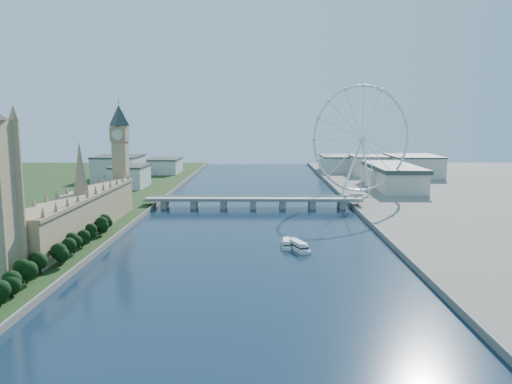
{
  "coord_description": "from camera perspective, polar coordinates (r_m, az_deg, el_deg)",
  "views": [
    {
      "loc": [
        9.14,
        -201.81,
        89.43
      ],
      "look_at": [
        3.99,
        210.0,
        29.18
      ],
      "focal_mm": 35.0,
      "sensor_mm": 36.0,
      "label": 1
    }
  ],
  "objects": [
    {
      "name": "tour_boat_near",
      "position": [
        356.21,
        3.52,
        -6.23
      ],
      "size": [
        6.84,
        25.44,
        5.56
      ],
      "primitive_type": null,
      "rotation": [
        0.0,
        0.0,
        -0.02
      ],
      "color": "silver",
      "rests_on": "ground"
    },
    {
      "name": "city_skyline",
      "position": [
        765.92,
        2.97,
        2.88
      ],
      "size": [
        505.0,
        280.0,
        32.0
      ],
      "color": "beige",
      "rests_on": "ground"
    },
    {
      "name": "tree_row",
      "position": [
        312.03,
        -22.54,
        -7.16
      ],
      "size": [
        9.37,
        217.37,
        22.52
      ],
      "color": "black",
      "rests_on": "ground"
    },
    {
      "name": "big_ben",
      "position": [
        499.54,
        -15.29,
        5.41
      ],
      "size": [
        20.02,
        20.02,
        110.0
      ],
      "color": "tan",
      "rests_on": "ground"
    },
    {
      "name": "county_hall",
      "position": [
        659.31,
        15.28,
        0.23
      ],
      "size": [
        54.0,
        144.0,
        35.0
      ],
      "primitive_type": null,
      "color": "beige",
      "rests_on": "ground"
    },
    {
      "name": "westminster_bridge",
      "position": [
        508.67,
        -0.32,
        -1.05
      ],
      "size": [
        220.0,
        22.0,
        9.5
      ],
      "color": "gray",
      "rests_on": "ground"
    },
    {
      "name": "london_eye",
      "position": [
        568.23,
        12.03,
        5.93
      ],
      "size": [
        113.6,
        39.12,
        124.3
      ],
      "color": "silver",
      "rests_on": "ground"
    },
    {
      "name": "tour_boat_far",
      "position": [
        348.05,
        4.8,
        -6.6
      ],
      "size": [
        18.28,
        30.67,
        6.62
      ],
      "primitive_type": null,
      "rotation": [
        0.0,
        0.0,
        0.38
      ],
      "color": "silver",
      "rests_on": "ground"
    },
    {
      "name": "ground",
      "position": [
        220.92,
        -1.78,
        -15.56
      ],
      "size": [
        2000.0,
        2000.0,
        0.0
      ],
      "primitive_type": "plane",
      "color": "#193347",
      "rests_on": "ground"
    },
    {
      "name": "parliament_range",
      "position": [
        402.59,
        -19.23,
        -2.3
      ],
      "size": [
        24.0,
        200.0,
        70.0
      ],
      "color": "tan",
      "rests_on": "ground"
    }
  ]
}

